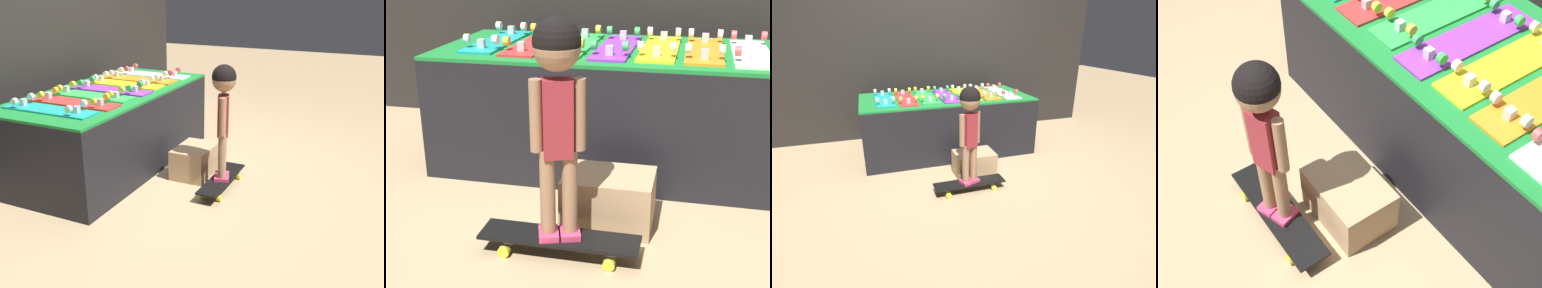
{
  "view_description": "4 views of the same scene",
  "coord_description": "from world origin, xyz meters",
  "views": [
    {
      "loc": [
        -3.26,
        -1.7,
        1.63
      ],
      "look_at": [
        -0.06,
        -0.23,
        0.35
      ],
      "focal_mm": 42.0,
      "sensor_mm": 36.0,
      "label": 1
    },
    {
      "loc": [
        0.47,
        -2.47,
        1.3
      ],
      "look_at": [
        -0.05,
        -0.2,
        0.41
      ],
      "focal_mm": 50.0,
      "sensor_mm": 36.0,
      "label": 2
    },
    {
      "loc": [
        -0.92,
        -2.97,
        1.52
      ],
      "look_at": [
        -0.01,
        -0.17,
        0.36
      ],
      "focal_mm": 28.0,
      "sensor_mm": 36.0,
      "label": 3
    },
    {
      "loc": [
        1.41,
        -1.1,
        2.31
      ],
      "look_at": [
        0.0,
        -0.11,
        0.41
      ],
      "focal_mm": 50.0,
      "sensor_mm": 36.0,
      "label": 4
    }
  ],
  "objects": [
    {
      "name": "ground_plane",
      "position": [
        0.0,
        0.0,
        0.0
      ],
      "size": [
        16.0,
        16.0,
        0.0
      ],
      "primitive_type": "plane",
      "color": "tan"
    },
    {
      "name": "display_rack",
      "position": [
        0.0,
        0.62,
        0.35
      ],
      "size": [
        2.07,
        0.99,
        0.71
      ],
      "color": "black",
      "rests_on": "ground_plane"
    },
    {
      "name": "skateboard_teal_on_rack",
      "position": [
        -0.75,
        0.63,
        0.73
      ],
      "size": [
        0.2,
        0.77,
        0.09
      ],
      "color": "teal",
      "rests_on": "display_rack"
    },
    {
      "name": "skateboard_red_on_rack",
      "position": [
        -0.5,
        0.61,
        0.73
      ],
      "size": [
        0.2,
        0.77,
        0.09
      ],
      "color": "red",
      "rests_on": "display_rack"
    },
    {
      "name": "skateboard_green_on_rack",
      "position": [
        -0.25,
        0.63,
        0.73
      ],
      "size": [
        0.2,
        0.77,
        0.09
      ],
      "color": "green",
      "rests_on": "display_rack"
    },
    {
      "name": "skateboard_purple_on_rack",
      "position": [
        0.0,
        0.6,
        0.73
      ],
      "size": [
        0.2,
        0.77,
        0.09
      ],
      "color": "purple",
      "rests_on": "display_rack"
    },
    {
      "name": "skateboard_yellow_on_rack",
      "position": [
        0.25,
        0.62,
        0.73
      ],
      "size": [
        0.2,
        0.77,
        0.09
      ],
      "color": "yellow",
      "rests_on": "display_rack"
    },
    {
      "name": "skateboard_orange_on_rack",
      "position": [
        0.5,
        0.61,
        0.73
      ],
      "size": [
        0.2,
        0.77,
        0.09
      ],
      "color": "orange",
      "rests_on": "display_rack"
    },
    {
      "name": "skateboard_white_on_rack",
      "position": [
        0.75,
        0.59,
        0.73
      ],
      "size": [
        0.2,
        0.77,
        0.09
      ],
      "color": "white",
      "rests_on": "display_rack"
    },
    {
      "name": "skateboard_on_floor",
      "position": [
        -0.06,
        -0.5,
        0.07
      ],
      "size": [
        0.71,
        0.18,
        0.09
      ],
      "color": "black",
      "rests_on": "ground_plane"
    },
    {
      "name": "child",
      "position": [
        -0.06,
        -0.5,
        0.75
      ],
      "size": [
        0.22,
        0.19,
        0.94
      ],
      "rotation": [
        0.0,
        0.0,
        0.32
      ],
      "color": "#E03D6B",
      "rests_on": "skateboard_on_floor"
    },
    {
      "name": "storage_box",
      "position": [
        0.1,
        -0.18,
        0.13
      ],
      "size": [
        0.43,
        0.3,
        0.26
      ],
      "color": "tan",
      "rests_on": "ground_plane"
    }
  ]
}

